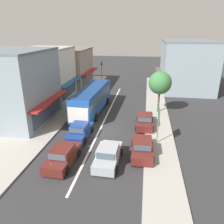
% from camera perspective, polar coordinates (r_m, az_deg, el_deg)
% --- Properties ---
extents(ground_plane, '(140.00, 140.00, 0.00)m').
position_cam_1_polar(ground_plane, '(23.27, -3.34, -4.92)').
color(ground_plane, '#2D2D30').
extents(lane_centre_line, '(0.20, 28.00, 0.01)m').
position_cam_1_polar(lane_centre_line, '(26.86, -1.55, -1.27)').
color(lane_centre_line, silver).
rests_on(lane_centre_line, ground).
extents(sidewalk_left, '(5.20, 44.00, 0.14)m').
position_cam_1_polar(sidewalk_left, '(30.51, -13.51, 1.01)').
color(sidewalk_left, '#A39E96').
rests_on(sidewalk_left, ground).
extents(kerb_right, '(2.80, 44.00, 0.12)m').
position_cam_1_polar(kerb_right, '(28.35, 11.63, -0.38)').
color(kerb_right, '#A39E96').
rests_on(kerb_right, ground).
extents(shopfront_corner_near, '(9.05, 8.86, 8.10)m').
position_cam_1_polar(shopfront_corner_near, '(26.98, -24.68, 5.95)').
color(shopfront_corner_near, '#84939E').
rests_on(shopfront_corner_near, ground).
extents(shopfront_mid_block, '(7.56, 8.36, 7.64)m').
position_cam_1_polar(shopfront_mid_block, '(34.68, -16.65, 9.49)').
color(shopfront_mid_block, silver).
rests_on(shopfront_mid_block, ground).
extents(shopfront_far_end, '(8.83, 9.17, 6.83)m').
position_cam_1_polar(shopfront_far_end, '(42.83, -11.55, 11.37)').
color(shopfront_far_end, gray).
rests_on(shopfront_far_end, ground).
extents(building_right_far, '(9.33, 12.92, 8.34)m').
position_cam_1_polar(building_right_far, '(41.81, 18.75, 11.54)').
color(building_right_far, '#84939E').
rests_on(building_right_far, ground).
extents(city_bus, '(3.05, 10.95, 3.23)m').
position_cam_1_polar(city_bus, '(28.05, -5.21, 3.68)').
color(city_bus, '#1E4C99').
rests_on(city_bus, ground).
extents(sedan_adjacent_lane_trail, '(1.99, 4.25, 1.47)m').
position_cam_1_polar(sedan_adjacent_lane_trail, '(17.74, -1.04, -11.24)').
color(sedan_adjacent_lane_trail, '#9EA3A8').
rests_on(sedan_adjacent_lane_trail, ground).
extents(sedan_queue_far_back, '(2.02, 4.27, 1.47)m').
position_cam_1_polar(sedan_queue_far_back, '(18.05, -12.75, -11.20)').
color(sedan_queue_far_back, '#561E19').
rests_on(sedan_queue_far_back, ground).
extents(sedan_queue_gap_filler, '(1.96, 4.23, 1.47)m').
position_cam_1_polar(sedan_queue_gap_filler, '(21.84, -8.35, -4.99)').
color(sedan_queue_gap_filler, navy).
rests_on(sedan_queue_gap_filler, ground).
extents(parked_sedan_kerb_front, '(1.99, 4.25, 1.47)m').
position_cam_1_polar(parked_sedan_kerb_front, '(18.96, 7.89, -9.19)').
color(parked_sedan_kerb_front, '#561E19').
rests_on(parked_sedan_kerb_front, ground).
extents(parked_sedan_kerb_second, '(1.92, 4.21, 1.47)m').
position_cam_1_polar(parked_sedan_kerb_second, '(24.30, 8.55, -2.27)').
color(parked_sedan_kerb_second, '#561E19').
rests_on(parked_sedan_kerb_second, ground).
extents(traffic_light_downstreet, '(0.32, 0.24, 4.20)m').
position_cam_1_polar(traffic_light_downstreet, '(43.81, -2.74, 11.22)').
color(traffic_light_downstreet, gray).
rests_on(traffic_light_downstreet, ground).
extents(directional_road_sign, '(0.10, 1.40, 3.60)m').
position_cam_1_polar(directional_road_sign, '(20.03, 12.11, -1.29)').
color(directional_road_sign, gray).
rests_on(directional_road_sign, ground).
extents(street_tree_right, '(2.85, 2.85, 5.31)m').
position_cam_1_polar(street_tree_right, '(27.91, 12.45, 7.42)').
color(street_tree_right, brown).
rests_on(street_tree_right, ground).
extents(pedestrian_with_handbag_near, '(0.53, 0.58, 1.63)m').
position_cam_1_polar(pedestrian_with_handbag_near, '(29.85, -9.50, 2.90)').
color(pedestrian_with_handbag_near, '#333338').
rests_on(pedestrian_with_handbag_near, sidewalk_left).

